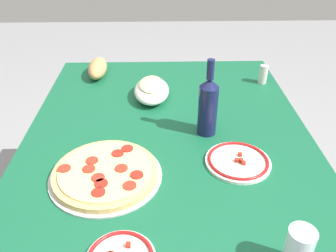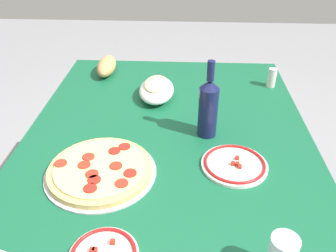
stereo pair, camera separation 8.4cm
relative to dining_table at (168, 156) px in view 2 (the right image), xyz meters
The scene contains 7 objects.
dining_table is the anchor object (origin of this frame).
pepperoni_pizza 0.34m from the dining_table, 140.30° to the left, with size 0.35×0.35×0.03m.
baked_pasta_dish 0.32m from the dining_table, 13.00° to the left, with size 0.24×0.15×0.08m.
wine_bottle 0.27m from the dining_table, 92.01° to the right, with size 0.07×0.07×0.29m.
side_plate_near 0.31m from the dining_table, 129.23° to the right, with size 0.22×0.22×0.02m.
bread_loaf 0.63m from the dining_table, 32.79° to the left, with size 0.21×0.09×0.08m, color tan.
spice_shaker 0.63m from the dining_table, 47.81° to the right, with size 0.04×0.04×0.09m.
Camera 2 is at (-1.08, -0.06, 1.49)m, focal length 37.59 mm.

